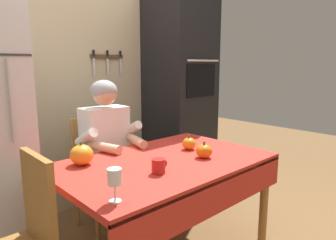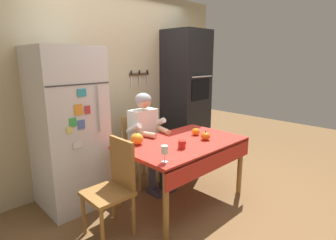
{
  "view_description": "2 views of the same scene",
  "coord_description": "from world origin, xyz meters",
  "px_view_note": "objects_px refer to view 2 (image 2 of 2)",
  "views": [
    {
      "loc": [
        -1.3,
        -1.35,
        1.37
      ],
      "look_at": [
        0.12,
        0.19,
        0.98
      ],
      "focal_mm": 32.68,
      "sensor_mm": 36.0,
      "label": 1
    },
    {
      "loc": [
        -2.18,
        -1.89,
        1.68
      ],
      "look_at": [
        -0.14,
        0.19,
        1.0
      ],
      "focal_mm": 28.66,
      "sensor_mm": 36.0,
      "label": 2
    }
  ],
  "objects_px": {
    "chair_left_side": "(114,183)",
    "wine_glass": "(165,150)",
    "pumpkin_medium": "(137,139)",
    "pumpkin_small": "(196,132)",
    "dining_table": "(184,149)",
    "coffee_mug": "(182,145)",
    "wall_oven": "(186,97)",
    "pumpkin_large": "(206,136)",
    "chair_behind_person": "(138,146)",
    "seated_person": "(147,132)",
    "refrigerator": "(69,129)"
  },
  "relations": [
    {
      "from": "wall_oven",
      "to": "wine_glass",
      "type": "distance_m",
      "value": 2.05
    },
    {
      "from": "wine_glass",
      "to": "dining_table",
      "type": "bearing_deg",
      "value": 26.64
    },
    {
      "from": "chair_left_side",
      "to": "pumpkin_small",
      "type": "bearing_deg",
      "value": 0.21
    },
    {
      "from": "pumpkin_medium",
      "to": "refrigerator",
      "type": "bearing_deg",
      "value": 130.85
    },
    {
      "from": "dining_table",
      "to": "wine_glass",
      "type": "relative_size",
      "value": 8.73
    },
    {
      "from": "dining_table",
      "to": "wine_glass",
      "type": "height_order",
      "value": "wine_glass"
    },
    {
      "from": "refrigerator",
      "to": "chair_left_side",
      "type": "xyz_separation_m",
      "value": [
        0.05,
        -0.81,
        -0.39
      ]
    },
    {
      "from": "seated_person",
      "to": "wine_glass",
      "type": "bearing_deg",
      "value": -120.82
    },
    {
      "from": "dining_table",
      "to": "coffee_mug",
      "type": "height_order",
      "value": "coffee_mug"
    },
    {
      "from": "chair_left_side",
      "to": "coffee_mug",
      "type": "bearing_deg",
      "value": -17.2
    },
    {
      "from": "dining_table",
      "to": "seated_person",
      "type": "height_order",
      "value": "seated_person"
    },
    {
      "from": "wall_oven",
      "to": "seated_person",
      "type": "bearing_deg",
      "value": -163.82
    },
    {
      "from": "dining_table",
      "to": "chair_behind_person",
      "type": "bearing_deg",
      "value": 93.55
    },
    {
      "from": "coffee_mug",
      "to": "pumpkin_medium",
      "type": "height_order",
      "value": "pumpkin_medium"
    },
    {
      "from": "wall_oven",
      "to": "coffee_mug",
      "type": "bearing_deg",
      "value": -139.26
    },
    {
      "from": "wine_glass",
      "to": "pumpkin_medium",
      "type": "bearing_deg",
      "value": 76.7
    },
    {
      "from": "seated_person",
      "to": "wine_glass",
      "type": "relative_size",
      "value": 7.77
    },
    {
      "from": "seated_person",
      "to": "pumpkin_small",
      "type": "height_order",
      "value": "seated_person"
    },
    {
      "from": "pumpkin_medium",
      "to": "pumpkin_small",
      "type": "bearing_deg",
      "value": -16.3
    },
    {
      "from": "seated_person",
      "to": "wine_glass",
      "type": "distance_m",
      "value": 1.05
    },
    {
      "from": "wine_glass",
      "to": "coffee_mug",
      "type": "bearing_deg",
      "value": 20.55
    },
    {
      "from": "wall_oven",
      "to": "wine_glass",
      "type": "relative_size",
      "value": 13.1
    },
    {
      "from": "chair_left_side",
      "to": "wine_glass",
      "type": "xyz_separation_m",
      "value": [
        0.32,
        -0.37,
        0.34
      ]
    },
    {
      "from": "wine_glass",
      "to": "pumpkin_large",
      "type": "xyz_separation_m",
      "value": [
        0.82,
        0.16,
        -0.07
      ]
    },
    {
      "from": "seated_person",
      "to": "pumpkin_small",
      "type": "distance_m",
      "value": 0.63
    },
    {
      "from": "wall_oven",
      "to": "coffee_mug",
      "type": "xyz_separation_m",
      "value": [
        -1.24,
        -1.07,
        -0.27
      ]
    },
    {
      "from": "refrigerator",
      "to": "chair_behind_person",
      "type": "height_order",
      "value": "refrigerator"
    },
    {
      "from": "pumpkin_small",
      "to": "seated_person",
      "type": "bearing_deg",
      "value": 124.03
    },
    {
      "from": "chair_behind_person",
      "to": "seated_person",
      "type": "relative_size",
      "value": 0.75
    },
    {
      "from": "seated_person",
      "to": "wall_oven",
      "type": "bearing_deg",
      "value": 16.18
    },
    {
      "from": "seated_person",
      "to": "pumpkin_small",
      "type": "bearing_deg",
      "value": -55.97
    },
    {
      "from": "wine_glass",
      "to": "chair_behind_person",
      "type": "bearing_deg",
      "value": 63.76
    },
    {
      "from": "pumpkin_large",
      "to": "dining_table",
      "type": "bearing_deg",
      "value": 150.72
    },
    {
      "from": "chair_left_side",
      "to": "pumpkin_medium",
      "type": "xyz_separation_m",
      "value": [
        0.46,
        0.22,
        0.29
      ]
    },
    {
      "from": "wall_oven",
      "to": "pumpkin_small",
      "type": "relative_size",
      "value": 18.69
    },
    {
      "from": "chair_left_side",
      "to": "wine_glass",
      "type": "bearing_deg",
      "value": -49.3
    },
    {
      "from": "chair_left_side",
      "to": "wine_glass",
      "type": "distance_m",
      "value": 0.59
    },
    {
      "from": "wine_glass",
      "to": "pumpkin_large",
      "type": "relative_size",
      "value": 1.39
    },
    {
      "from": "refrigerator",
      "to": "wall_oven",
      "type": "xyz_separation_m",
      "value": [
        2.0,
        0.04,
        0.15
      ]
    },
    {
      "from": "dining_table",
      "to": "wine_glass",
      "type": "xyz_separation_m",
      "value": [
        -0.58,
        -0.29,
        0.2
      ]
    },
    {
      "from": "wall_oven",
      "to": "dining_table",
      "type": "distance_m",
      "value": 1.45
    },
    {
      "from": "pumpkin_large",
      "to": "pumpkin_medium",
      "type": "distance_m",
      "value": 0.8
    },
    {
      "from": "seated_person",
      "to": "chair_left_side",
      "type": "relative_size",
      "value": 1.34
    },
    {
      "from": "coffee_mug",
      "to": "wine_glass",
      "type": "bearing_deg",
      "value": -159.45
    },
    {
      "from": "pumpkin_large",
      "to": "pumpkin_small",
      "type": "bearing_deg",
      "value": 70.62
    },
    {
      "from": "chair_left_side",
      "to": "chair_behind_person",
      "type": "bearing_deg",
      "value": 40.12
    },
    {
      "from": "chair_behind_person",
      "to": "pumpkin_large",
      "type": "bearing_deg",
      "value": -73.08
    },
    {
      "from": "chair_behind_person",
      "to": "pumpkin_medium",
      "type": "height_order",
      "value": "chair_behind_person"
    },
    {
      "from": "refrigerator",
      "to": "pumpkin_large",
      "type": "distance_m",
      "value": 1.56
    },
    {
      "from": "dining_table",
      "to": "pumpkin_small",
      "type": "relative_size",
      "value": 12.46
    }
  ]
}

